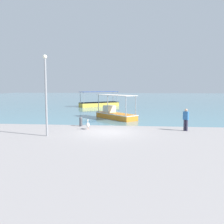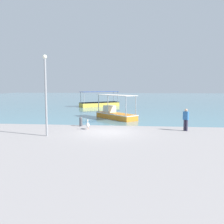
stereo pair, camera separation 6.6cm
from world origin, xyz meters
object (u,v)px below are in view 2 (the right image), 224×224
pelican (88,125)px  fisherman_standing (186,119)px  lamp_post (46,91)px  mooring_bollard (81,121)px  fishing_boat_center (100,103)px  fishing_boat_outer (115,114)px

pelican → fisherman_standing: size_ratio=0.47×
lamp_post → mooring_bollard: lamp_post is taller
mooring_bollard → fisherman_standing: bearing=-8.7°
pelican → fisherman_standing: fisherman_standing is taller
lamp_post → mooring_bollard: 5.23m
fishing_boat_center → fisherman_standing: fishing_boat_center is taller
fishing_boat_center → pelican: 21.29m
fishing_boat_center → fisherman_standing: bearing=-64.6°
fishing_boat_outer → lamp_post: 10.40m
fishing_boat_outer → pelican: fishing_boat_outer is taller
fishing_boat_outer → mooring_bollard: (-2.45, -5.05, -0.11)m
mooring_bollard → lamp_post: bearing=-107.6°
mooring_bollard → fisherman_standing: fisherman_standing is taller
lamp_post → fisherman_standing: bearing=17.1°
fishing_boat_outer → lamp_post: lamp_post is taller
fishing_boat_outer → pelican: (-1.56, -6.51, -0.16)m
fishing_boat_center → lamp_post: lamp_post is taller
pelican → fisherman_standing: (7.53, 0.17, 0.53)m
fishing_boat_center → fisherman_standing: size_ratio=3.76×
mooring_bollard → fishing_boat_center: bearing=94.4°
fishing_boat_outer → lamp_post: bearing=-112.2°
pelican → fishing_boat_outer: bearing=76.5°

